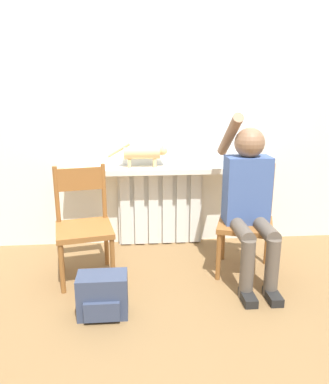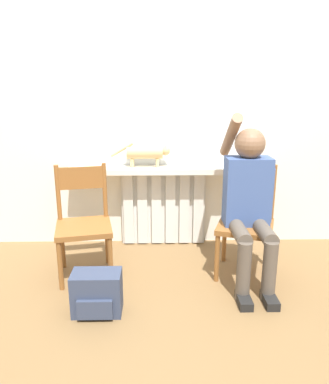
{
  "view_description": "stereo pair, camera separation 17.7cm",
  "coord_description": "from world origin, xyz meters",
  "px_view_note": "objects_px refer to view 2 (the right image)",
  "views": [
    {
      "loc": [
        -0.24,
        -2.18,
        1.46
      ],
      "look_at": [
        0.0,
        0.67,
        0.65
      ],
      "focal_mm": 35.0,
      "sensor_mm": 36.0,
      "label": 1
    },
    {
      "loc": [
        -0.06,
        -2.19,
        1.46
      ],
      "look_at": [
        0.0,
        0.67,
        0.65
      ],
      "focal_mm": 35.0,
      "sensor_mm": 36.0,
      "label": 2
    }
  ],
  "objects_px": {
    "person": "(249,198)",
    "backpack": "(97,293)",
    "chair_left": "(83,221)",
    "chair_right": "(246,220)",
    "cat": "(147,153)"
  },
  "relations": [
    {
      "from": "backpack",
      "to": "chair_left",
      "type": "bearing_deg",
      "value": 107.43
    },
    {
      "from": "chair_right",
      "to": "person",
      "type": "xyz_separation_m",
      "value": [
        -0.01,
        -0.1,
        0.21
      ]
    },
    {
      "from": "chair_left",
      "to": "chair_right",
      "type": "distance_m",
      "value": 1.28
    },
    {
      "from": "chair_left",
      "to": "backpack",
      "type": "xyz_separation_m",
      "value": [
        0.18,
        -0.56,
        -0.3
      ]
    },
    {
      "from": "chair_right",
      "to": "person",
      "type": "bearing_deg",
      "value": -79.07
    },
    {
      "from": "chair_left",
      "to": "backpack",
      "type": "height_order",
      "value": "chair_left"
    },
    {
      "from": "chair_left",
      "to": "chair_right",
      "type": "height_order",
      "value": "same"
    },
    {
      "from": "chair_left",
      "to": "person",
      "type": "distance_m",
      "value": 1.29
    },
    {
      "from": "chair_right",
      "to": "backpack",
      "type": "bearing_deg",
      "value": -134.47
    },
    {
      "from": "chair_left",
      "to": "backpack",
      "type": "bearing_deg",
      "value": -83.66
    },
    {
      "from": "chair_left",
      "to": "person",
      "type": "xyz_separation_m",
      "value": [
        1.26,
        -0.1,
        0.21
      ]
    },
    {
      "from": "person",
      "to": "cat",
      "type": "xyz_separation_m",
      "value": [
        -0.78,
        0.64,
        0.23
      ]
    },
    {
      "from": "cat",
      "to": "backpack",
      "type": "relative_size",
      "value": 1.65
    },
    {
      "from": "person",
      "to": "backpack",
      "type": "distance_m",
      "value": 1.29
    },
    {
      "from": "person",
      "to": "backpack",
      "type": "relative_size",
      "value": 3.94
    }
  ]
}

